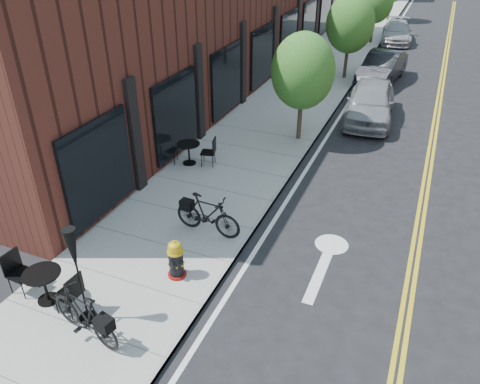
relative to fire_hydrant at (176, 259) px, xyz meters
The scene contains 15 objects.
ground 1.29m from the fire_hydrant, 32.37° to the right, with size 120.00×120.00×0.00m, color black.
sidewalk_near 9.45m from the fire_hydrant, 96.23° to the left, with size 4.00×70.00×0.12m, color #9E9B93.
building_near 14.77m from the fire_hydrant, 112.43° to the left, with size 5.00×28.00×7.00m, color #4E2219.
tree_near_a 8.63m from the fire_hydrant, 87.43° to the left, with size 2.20×2.20×3.81m.
tree_near_b 16.52m from the fire_hydrant, 88.69° to the left, with size 2.30×2.30×3.98m.
tree_near_c 24.46m from the fire_hydrant, 89.12° to the left, with size 2.10×2.10×3.67m.
fire_hydrant is the anchor object (origin of this frame).
bicycle_left 2.35m from the fire_hydrant, 108.22° to the right, with size 0.52×1.84×1.11m, color black.
bicycle_right 1.78m from the fire_hydrant, 92.47° to the left, with size 0.52×1.84×1.10m, color black.
bistro_set_b 2.79m from the fire_hydrant, 140.45° to the right, with size 1.83×0.83×0.98m.
bistro_set_c 5.57m from the fire_hydrant, 115.20° to the left, with size 1.78×0.91×0.93m.
patio_umbrella 2.41m from the fire_hydrant, 119.07° to the right, with size 0.36×0.36×2.23m.
parked_car_a 11.74m from the fire_hydrant, 78.19° to the left, with size 1.80×4.47×1.52m, color gray.
parked_car_b 16.92m from the fire_hydrant, 82.85° to the left, with size 1.51×4.33×1.43m, color black.
parked_car_c 25.68m from the fire_hydrant, 86.03° to the left, with size 1.78×4.39×1.27m, color #A7A7AC.
Camera 1 is at (3.54, -6.40, 7.28)m, focal length 35.00 mm.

